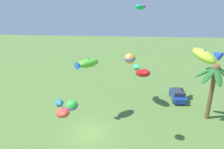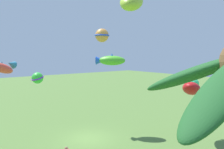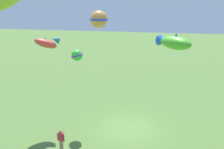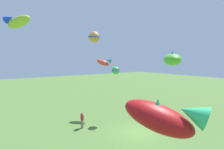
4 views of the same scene
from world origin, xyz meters
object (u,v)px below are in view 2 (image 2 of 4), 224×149
kite_ball_4 (102,35)px  kite_ball_2 (38,78)px  kite_fish_5 (3,67)px  kite_fish_0 (131,0)px  kite_fish_6 (192,88)px  kite_fish_1 (110,60)px

kite_ball_4 → kite_ball_2: bearing=-56.6°
kite_ball_2 → kite_fish_5: 2.56m
kite_fish_0 → kite_fish_5: kite_fish_0 is taller
kite_fish_5 → kite_fish_6: kite_fish_5 is taller
kite_fish_1 → kite_fish_6: kite_fish_1 is taller
kite_ball_4 → kite_fish_5: kite_ball_4 is taller
kite_fish_1 → kite_ball_2: 7.34m
kite_ball_2 → kite_ball_4: kite_ball_4 is taller
kite_fish_5 → kite_fish_1: bearing=-178.7°
kite_ball_4 → kite_fish_5: bearing=-39.5°
kite_fish_1 → kite_fish_5: (9.63, 0.23, -0.32)m
kite_ball_2 → kite_fish_5: bearing=1.4°
kite_ball_2 → kite_fish_6: (-11.36, 6.15, -1.08)m
kite_fish_5 → kite_fish_0: bearing=107.3°
kite_fish_0 → kite_fish_1: kite_fish_0 is taller
kite_fish_0 → kite_ball_4: 5.90m
kite_fish_0 → kite_fish_5: bearing=-72.7°
kite_ball_4 → kite_fish_5: (5.32, -4.38, -2.19)m
kite_fish_1 → kite_ball_4: kite_ball_4 is taller
kite_ball_2 → kite_fish_6: kite_ball_2 is taller
kite_fish_0 → kite_ball_2: (0.62, -9.77, -4.12)m
kite_ball_2 → kite_ball_4: size_ratio=0.76×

